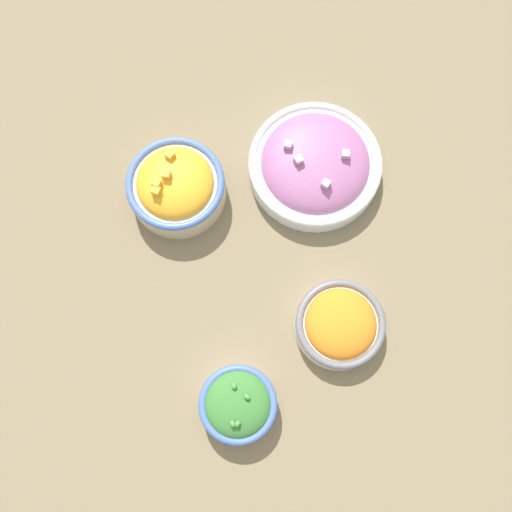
{
  "coord_description": "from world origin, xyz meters",
  "views": [
    {
      "loc": [
        0.22,
        0.03,
        0.89
      ],
      "look_at": [
        0.0,
        0.0,
        0.03
      ],
      "focal_mm": 40.0,
      "sensor_mm": 36.0,
      "label": 1
    }
  ],
  "objects_px": {
    "bowl_broccoli": "(238,404)",
    "bowl_red_onion": "(315,164)",
    "bowl_squash": "(176,186)",
    "bowl_carrots": "(340,324)"
  },
  "relations": [
    {
      "from": "bowl_broccoli",
      "to": "bowl_red_onion",
      "type": "bearing_deg",
      "value": 170.99
    },
    {
      "from": "bowl_squash",
      "to": "bowl_red_onion",
      "type": "relative_size",
      "value": 0.72
    },
    {
      "from": "bowl_carrots",
      "to": "bowl_broccoli",
      "type": "bearing_deg",
      "value": -43.72
    },
    {
      "from": "bowl_squash",
      "to": "bowl_broccoli",
      "type": "height_order",
      "value": "bowl_squash"
    },
    {
      "from": "bowl_squash",
      "to": "bowl_carrots",
      "type": "distance_m",
      "value": 0.34
    },
    {
      "from": "bowl_carrots",
      "to": "bowl_broccoli",
      "type": "distance_m",
      "value": 0.2
    },
    {
      "from": "bowl_squash",
      "to": "bowl_carrots",
      "type": "bearing_deg",
      "value": 58.26
    },
    {
      "from": "bowl_squash",
      "to": "bowl_carrots",
      "type": "xyz_separation_m",
      "value": [
        0.18,
        0.29,
        -0.01
      ]
    },
    {
      "from": "bowl_carrots",
      "to": "bowl_broccoli",
      "type": "xyz_separation_m",
      "value": [
        0.14,
        -0.14,
        0.01
      ]
    },
    {
      "from": "bowl_broccoli",
      "to": "bowl_squash",
      "type": "bearing_deg",
      "value": -154.4
    }
  ]
}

